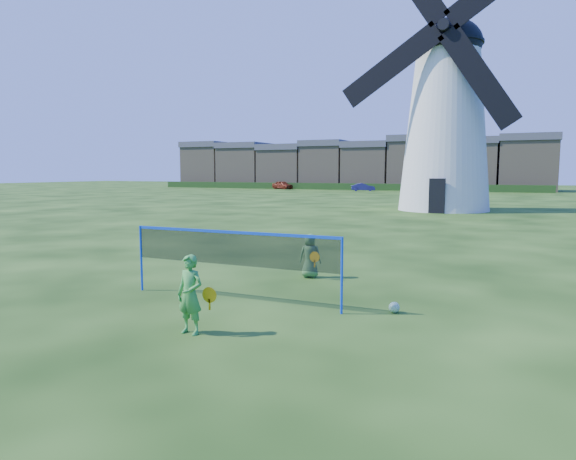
% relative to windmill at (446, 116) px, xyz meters
% --- Properties ---
extents(ground, '(220.00, 220.00, 0.00)m').
position_rel_windmill_xyz_m(ground, '(0.21, -28.84, -6.76)').
color(ground, black).
rests_on(ground, ground).
extents(windmill, '(13.97, 6.43, 19.40)m').
position_rel_windmill_xyz_m(windmill, '(0.00, 0.00, 0.00)').
color(windmill, white).
rests_on(windmill, ground).
extents(badminton_net, '(5.05, 0.05, 1.55)m').
position_rel_windmill_xyz_m(badminton_net, '(-0.45, -29.38, -5.62)').
color(badminton_net, blue).
rests_on(badminton_net, ground).
extents(player_girl, '(0.69, 0.38, 1.40)m').
position_rel_windmill_xyz_m(player_girl, '(0.05, -31.67, -6.07)').
color(player_girl, green).
rests_on(player_girl, ground).
extents(player_boy, '(0.69, 0.51, 1.18)m').
position_rel_windmill_xyz_m(player_boy, '(0.15, -26.34, -6.17)').
color(player_boy, '#4D8841').
rests_on(player_boy, ground).
extents(play_ball, '(0.22, 0.22, 0.22)m').
position_rel_windmill_xyz_m(play_ball, '(2.99, -28.87, -6.65)').
color(play_ball, green).
rests_on(play_ball, ground).
extents(terraced_houses, '(61.68, 8.40, 8.29)m').
position_rel_windmill_xyz_m(terraced_houses, '(-21.02, 43.16, -2.79)').
color(terraced_houses, gray).
rests_on(terraced_houses, ground).
extents(hedge, '(62.00, 0.80, 1.00)m').
position_rel_windmill_xyz_m(hedge, '(-21.79, 37.16, -6.26)').
color(hedge, '#193814').
rests_on(hedge, ground).
extents(car_left, '(4.12, 3.01, 1.30)m').
position_rel_windmill_xyz_m(car_left, '(-29.67, 35.91, -6.11)').
color(car_left, maroon).
rests_on(car_left, ground).
extents(car_right, '(3.58, 2.11, 1.11)m').
position_rel_windmill_xyz_m(car_right, '(-15.63, 33.21, -6.21)').
color(car_right, navy).
rests_on(car_right, ground).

